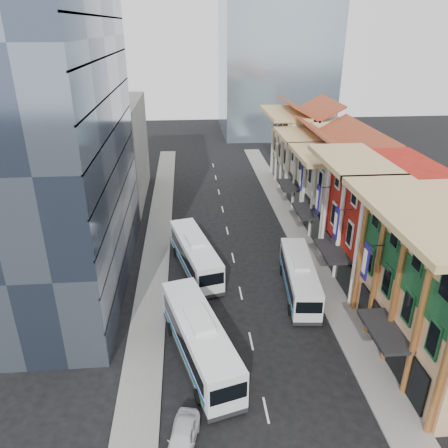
{
  "coord_description": "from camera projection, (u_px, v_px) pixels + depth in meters",
  "views": [
    {
      "loc": [
        -4.61,
        -19.95,
        23.32
      ],
      "look_at": [
        -1.22,
        19.42,
        5.31
      ],
      "focal_mm": 35.0,
      "sensor_mm": 36.0,
      "label": 1
    }
  ],
  "objects": [
    {
      "name": "sedan_left",
      "position": [
        183.0,
        437.0,
        26.29
      ],
      "size": [
        2.46,
        4.35,
        1.39
      ],
      "primitive_type": "imported",
      "rotation": [
        0.0,
        0.0,
        -0.21
      ],
      "color": "silver",
      "rests_on": "ground"
    },
    {
      "name": "sidewalk_left",
      "position": [
        155.0,
        260.0,
        47.37
      ],
      "size": [
        3.0,
        90.0,
        0.15
      ],
      "primitive_type": "cube",
      "color": "slate",
      "rests_on": "ground"
    },
    {
      "name": "sidewalk_right",
      "position": [
        309.0,
        254.0,
        48.7
      ],
      "size": [
        3.0,
        90.0,
        0.15
      ],
      "primitive_type": "cube",
      "color": "slate",
      "rests_on": "ground"
    },
    {
      "name": "shophouse_cream_mid",
      "position": [
        325.0,
        173.0,
        59.32
      ],
      "size": [
        8.0,
        9.0,
        10.0
      ],
      "primitive_type": "cube",
      "color": "beige",
      "rests_on": "ground"
    },
    {
      "name": "shophouse_cream_near",
      "position": [
        348.0,
        197.0,
        51.16
      ],
      "size": [
        8.0,
        9.0,
        10.0
      ],
      "primitive_type": "cube",
      "color": "beige",
      "rests_on": "ground"
    },
    {
      "name": "shophouse_red",
      "position": [
        383.0,
        222.0,
        42.14
      ],
      "size": [
        8.0,
        10.0,
        12.0
      ],
      "primitive_type": "cube",
      "color": "#A91E13",
      "rests_on": "ground"
    },
    {
      "name": "bus_left_near",
      "position": [
        200.0,
        339.0,
        32.63
      ],
      "size": [
        6.05,
        12.62,
        3.94
      ],
      "primitive_type": null,
      "rotation": [
        0.0,
        0.0,
        0.27
      ],
      "color": "white",
      "rests_on": "ground"
    },
    {
      "name": "bus_right",
      "position": [
        299.0,
        277.0,
        41.11
      ],
      "size": [
        3.6,
        11.11,
        3.5
      ],
      "primitive_type": null,
      "rotation": [
        0.0,
        0.0,
        -0.1
      ],
      "color": "silver",
      "rests_on": "ground"
    },
    {
      "name": "office_block_far",
      "position": [
        107.0,
        151.0,
        62.05
      ],
      "size": [
        10.0,
        18.0,
        14.0
      ],
      "primitive_type": "cube",
      "color": "gray",
      "rests_on": "ground"
    },
    {
      "name": "shophouse_cream_far",
      "position": [
        306.0,
        150.0,
        68.63
      ],
      "size": [
        8.0,
        12.0,
        11.0
      ],
      "primitive_type": "cube",
      "color": "beige",
      "rests_on": "ground"
    },
    {
      "name": "office_tower",
      "position": [
        43.0,
        131.0,
        37.8
      ],
      "size": [
        12.0,
        26.0,
        30.0
      ],
      "primitive_type": "cube",
      "color": "#3A465C",
      "rests_on": "ground"
    },
    {
      "name": "bus_left_far",
      "position": [
        195.0,
        254.0,
        44.9
      ],
      "size": [
        5.42,
        12.04,
        3.76
      ],
      "primitive_type": null,
      "rotation": [
        0.0,
        0.0,
        0.24
      ],
      "color": "white",
      "rests_on": "ground"
    },
    {
      "name": "ground",
      "position": [
        269.0,
        422.0,
        28.12
      ],
      "size": [
        200.0,
        200.0,
        0.0
      ],
      "primitive_type": "plane",
      "color": "black",
      "rests_on": "ground"
    }
  ]
}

